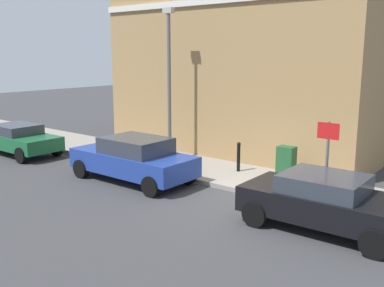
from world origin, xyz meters
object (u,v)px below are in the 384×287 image
car_blue (134,158)px  lamppost (169,78)px  utility_cabinet (286,165)px  street_sign (327,151)px  bollard_near_cabinet (239,156)px  bollard_far_kerb (172,156)px  car_green (17,138)px  car_black (325,201)px

car_blue → lamppost: 3.82m
utility_cabinet → street_sign: street_sign is taller
bollard_near_cabinet → bollard_far_kerb: same height
car_green → lamppost: 7.19m
street_sign → lamppost: bearing=78.2°
utility_cabinet → street_sign: bearing=-126.5°
street_sign → car_black: bearing=-158.3°
utility_cabinet → street_sign: size_ratio=0.50×
car_green → lamppost: lamppost is taller
car_green → street_sign: size_ratio=1.88×
car_green → bollard_near_cabinet: size_ratio=4.17×
bollard_near_cabinet → bollard_far_kerb: bearing=130.2°
car_blue → street_sign: bearing=-168.2°
car_green → utility_cabinet: size_ratio=3.77×
bollard_near_cabinet → lamppost: lamppost is taller
car_blue → utility_cabinet: bearing=-147.8°
street_sign → car_blue: bearing=102.1°
car_blue → utility_cabinet: car_blue is taller
bollard_near_cabinet → street_sign: 4.15m
utility_cabinet → bollard_far_kerb: (-1.40, 3.64, 0.02)m
car_blue → utility_cabinet: size_ratio=3.85×
car_blue → bollard_far_kerb: (1.29, -0.58, -0.07)m
utility_cabinet → lamppost: lamppost is taller
utility_cabinet → lamppost: bearing=89.4°
car_black → lamppost: bearing=-21.6°
car_black → bollard_far_kerb: bearing=-13.6°
bollard_far_kerb → street_sign: size_ratio=0.45×
lamppost → bollard_near_cabinet: bearing=-89.2°
street_sign → lamppost: 7.26m
utility_cabinet → bollard_far_kerb: bearing=111.0°
bollard_far_kerb → car_blue: bearing=156.0°
car_green → bollard_far_kerb: (1.58, -7.37, 0.03)m
car_green → utility_cabinet: bearing=-165.4°
street_sign → lamppost: (1.44, 6.93, 1.64)m
bollard_far_kerb → car_black: bearing=-102.3°
car_green → lamppost: bearing=-153.6°
utility_cabinet → lamppost: (0.05, 5.05, 2.62)m
car_black → street_sign: size_ratio=1.73×
street_sign → lamppost: size_ratio=0.40×
car_blue → lamppost: (2.75, 0.83, 2.53)m
car_blue → lamppost: bearing=-73.5°
car_blue → lamppost: lamppost is taller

